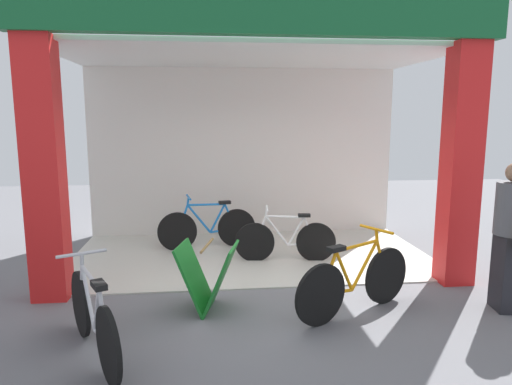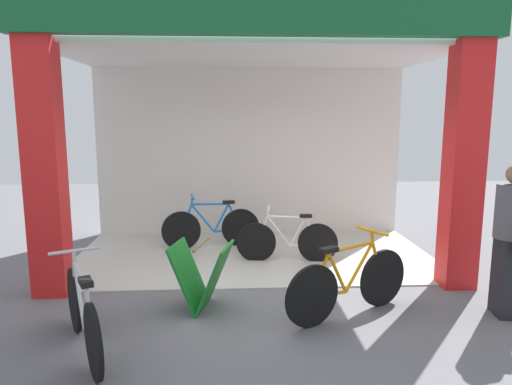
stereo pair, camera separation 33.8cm
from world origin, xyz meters
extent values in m
plane|color=slate|center=(0.00, 0.00, 0.00)|extent=(19.23, 19.23, 0.00)
cube|color=beige|center=(0.00, 1.48, 0.01)|extent=(5.62, 2.95, 0.02)
cube|color=silver|center=(0.00, 2.95, 1.57)|extent=(5.62, 0.12, 3.13)
cube|color=red|center=(-2.60, 0.00, 1.57)|extent=(0.42, 0.36, 3.13)
cube|color=red|center=(2.60, 0.00, 1.57)|extent=(0.42, 0.36, 3.13)
cube|color=#14592D|center=(0.00, -0.15, 3.46)|extent=(5.82, 0.20, 0.66)
cube|color=silver|center=(0.00, 1.48, 3.10)|extent=(5.62, 2.95, 0.06)
cylinder|color=black|center=(0.96, 1.07, 0.30)|extent=(0.61, 0.10, 0.61)
cylinder|color=black|center=(0.02, 1.16, 0.30)|extent=(0.61, 0.10, 0.61)
cylinder|color=white|center=(0.74, 1.09, 0.28)|extent=(0.41, 0.08, 0.08)
cylinder|color=white|center=(0.66, 1.10, 0.48)|extent=(0.27, 0.06, 0.46)
cylinder|color=white|center=(0.37, 1.13, 0.49)|extent=(0.37, 0.07, 0.48)
cylinder|color=white|center=(0.48, 1.12, 0.71)|extent=(0.58, 0.09, 0.05)
cylinder|color=white|center=(0.86, 1.08, 0.50)|extent=(0.20, 0.05, 0.41)
cylinder|color=white|center=(0.12, 1.15, 0.51)|extent=(0.18, 0.05, 0.42)
cylinder|color=white|center=(0.20, 1.14, 0.78)|extent=(0.05, 0.04, 0.13)
cylinder|color=white|center=(0.21, 1.14, 0.84)|extent=(0.07, 0.42, 0.03)
cube|color=black|center=(0.77, 1.09, 0.73)|extent=(0.19, 0.11, 0.05)
cylinder|color=black|center=(-0.20, 2.03, 0.33)|extent=(0.65, 0.15, 0.65)
cylinder|color=black|center=(-1.19, 1.87, 0.33)|extent=(0.65, 0.15, 0.65)
cylinder|color=blue|center=(-0.43, 1.99, 0.30)|extent=(0.44, 0.11, 0.08)
cylinder|color=blue|center=(-0.52, 1.98, 0.51)|extent=(0.29, 0.08, 0.49)
cylinder|color=blue|center=(-0.83, 1.93, 0.52)|extent=(0.40, 0.10, 0.51)
cylinder|color=blue|center=(-0.70, 1.95, 0.76)|extent=(0.62, 0.14, 0.05)
cylinder|color=blue|center=(-0.31, 2.01, 0.54)|extent=(0.22, 0.07, 0.44)
cylinder|color=blue|center=(-1.09, 1.89, 0.55)|extent=(0.20, 0.07, 0.45)
cylinder|color=blue|center=(-1.00, 1.90, 0.83)|extent=(0.06, 0.04, 0.14)
cylinder|color=blue|center=(-0.99, 1.90, 0.90)|extent=(0.10, 0.45, 0.03)
cube|color=black|center=(-0.40, 2.00, 0.78)|extent=(0.21, 0.13, 0.05)
cylinder|color=black|center=(-1.52, -1.97, 0.33)|extent=(0.34, 0.62, 0.67)
cylinder|color=black|center=(-1.98, -1.05, 0.33)|extent=(0.34, 0.62, 0.67)
cylinder|color=silver|center=(-1.63, -1.76, 0.31)|extent=(0.23, 0.42, 0.09)
cylinder|color=silver|center=(-1.67, -1.67, 0.53)|extent=(0.16, 0.28, 0.50)
cylinder|color=silver|center=(-1.81, -1.39, 0.53)|extent=(0.22, 0.38, 0.52)
cylinder|color=silver|center=(-1.76, -1.50, 0.78)|extent=(0.32, 0.59, 0.05)
cylinder|color=silver|center=(-1.57, -1.87, 0.55)|extent=(0.13, 0.21, 0.45)
cylinder|color=silver|center=(-1.94, -1.14, 0.56)|extent=(0.12, 0.19, 0.46)
cylinder|color=silver|center=(-1.90, -1.23, 0.85)|extent=(0.06, 0.07, 0.14)
cylinder|color=silver|center=(-1.89, -1.24, 0.92)|extent=(0.43, 0.24, 0.03)
cube|color=black|center=(-1.61, -1.79, 0.80)|extent=(0.18, 0.23, 0.05)
cylinder|color=black|center=(0.50, -1.10, 0.34)|extent=(0.62, 0.37, 0.68)
cylinder|color=black|center=(1.42, -0.59, 0.34)|extent=(0.62, 0.37, 0.68)
cylinder|color=orange|center=(0.71, -0.98, 0.32)|extent=(0.42, 0.25, 0.09)
cylinder|color=orange|center=(0.80, -0.93, 0.54)|extent=(0.28, 0.18, 0.51)
cylinder|color=orange|center=(1.08, -0.77, 0.55)|extent=(0.38, 0.23, 0.53)
cylinder|color=orange|center=(0.97, -0.84, 0.79)|extent=(0.59, 0.35, 0.05)
cylinder|color=orange|center=(0.60, -1.04, 0.56)|extent=(0.21, 0.14, 0.46)
cylinder|color=orange|center=(1.33, -0.64, 0.57)|extent=(0.20, 0.13, 0.47)
cylinder|color=orange|center=(1.24, -0.68, 0.87)|extent=(0.07, 0.06, 0.14)
cylinder|color=orange|center=(1.23, -0.69, 0.94)|extent=(0.26, 0.43, 0.03)
cube|color=black|center=(0.68, -0.99, 0.81)|extent=(0.23, 0.19, 0.05)
cube|color=#197226|center=(-0.85, -0.53, 0.39)|extent=(0.46, 0.63, 0.78)
cube|color=#197226|center=(-0.54, -0.60, 0.39)|extent=(0.46, 0.63, 0.78)
cylinder|color=olive|center=(-0.70, -0.56, 0.77)|extent=(0.16, 0.56, 0.03)
cube|color=black|center=(2.72, -0.92, 0.45)|extent=(0.29, 0.37, 0.89)
camera|label=1|loc=(-0.68, -5.66, 2.22)|focal=32.47mm
camera|label=2|loc=(-0.34, -5.69, 2.22)|focal=32.47mm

